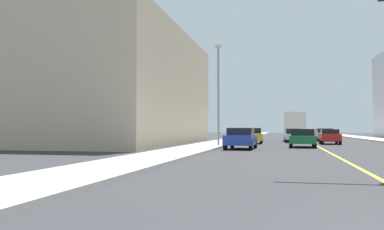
% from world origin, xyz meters
% --- Properties ---
extents(ground, '(192.00, 192.00, 0.00)m').
position_xyz_m(ground, '(0.00, 42.00, 0.00)').
color(ground, '#2D2D30').
extents(sidewalk_left, '(3.06, 168.00, 0.15)m').
position_xyz_m(sidewalk_left, '(-8.67, 42.00, 0.07)').
color(sidewalk_left, '#B2ADA3').
rests_on(sidewalk_left, ground).
extents(lane_marking_center, '(0.16, 144.00, 0.01)m').
position_xyz_m(lane_marking_center, '(0.00, 42.00, 0.00)').
color(lane_marking_center, yellow).
rests_on(lane_marking_center, ground).
extents(building_left_near, '(14.92, 24.21, 10.34)m').
position_xyz_m(building_left_near, '(-18.93, 30.47, 5.17)').
color(building_left_near, tan).
rests_on(building_left_near, ground).
extents(street_lamp, '(0.56, 0.28, 7.85)m').
position_xyz_m(street_lamp, '(-7.64, 26.22, 4.50)').
color(street_lamp, gray).
rests_on(street_lamp, sidewalk_left).
extents(car_white, '(1.80, 4.03, 1.42)m').
position_xyz_m(car_white, '(-1.63, 38.53, 0.74)').
color(car_white, white).
rests_on(car_white, ground).
extents(car_green, '(2.07, 4.29, 1.41)m').
position_xyz_m(car_green, '(-1.26, 27.37, 0.74)').
color(car_green, '#196638').
rests_on(car_green, ground).
extents(car_silver, '(2.06, 4.51, 1.45)m').
position_xyz_m(car_silver, '(1.86, 43.84, 0.76)').
color(car_silver, '#BCBCC1').
rests_on(car_silver, ground).
extents(car_red, '(1.80, 4.17, 1.38)m').
position_xyz_m(car_red, '(1.50, 34.47, 0.72)').
color(car_red, red).
rests_on(car_red, ground).
extents(car_yellow, '(1.94, 4.45, 1.49)m').
position_xyz_m(car_yellow, '(-5.58, 34.49, 0.76)').
color(car_yellow, gold).
rests_on(car_yellow, ground).
extents(car_blue, '(2.05, 4.18, 1.49)m').
position_xyz_m(car_blue, '(-5.61, 23.55, 0.78)').
color(car_blue, '#1E389E').
rests_on(car_blue, ground).
extents(delivery_truck, '(2.64, 8.54, 3.32)m').
position_xyz_m(delivery_truck, '(-1.32, 45.47, 1.75)').
color(delivery_truck, silver).
rests_on(delivery_truck, ground).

